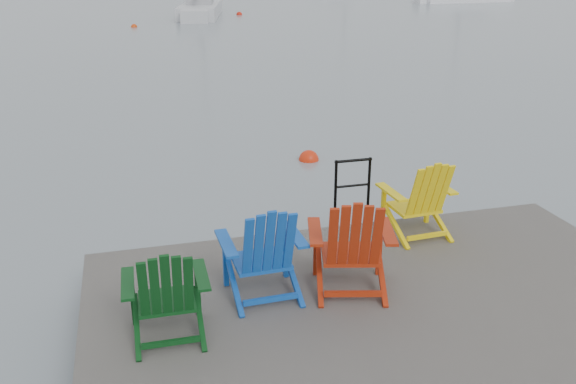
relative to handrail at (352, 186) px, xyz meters
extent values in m
plane|color=slate|center=(-0.25, -2.45, -1.04)|extent=(400.00, 400.00, 0.00)
cube|color=#292625|center=(-0.25, -2.45, -0.64)|extent=(6.00, 5.00, 0.20)
cylinder|color=black|center=(-2.95, -0.25, -1.34)|extent=(0.26, 0.26, 1.20)
cylinder|color=black|center=(-0.25, -0.25, -1.34)|extent=(0.26, 0.26, 1.20)
cylinder|color=black|center=(2.45, -0.25, -1.34)|extent=(0.26, 0.26, 1.20)
cylinder|color=black|center=(-0.22, 0.00, -0.09)|extent=(0.04, 0.04, 0.90)
cylinder|color=black|center=(0.22, 0.00, -0.09)|extent=(0.04, 0.04, 0.90)
cylinder|color=black|center=(0.00, 0.00, 0.34)|extent=(0.48, 0.04, 0.04)
cylinder|color=black|center=(0.00, 0.00, 0.01)|extent=(0.44, 0.03, 0.03)
cube|color=#0A3A13|center=(-2.43, -1.74, -0.23)|extent=(0.51, 0.46, 0.04)
cube|color=#0A3A13|center=(-2.73, -1.55, -0.28)|extent=(0.05, 0.05, 0.53)
cube|color=#0A3A13|center=(-2.13, -1.56, -0.28)|extent=(0.05, 0.05, 0.53)
cube|color=#0A3A13|center=(-2.75, -1.75, 0.00)|extent=(0.12, 0.58, 0.03)
cube|color=#0A3A13|center=(-2.11, -1.77, 0.00)|extent=(0.12, 0.58, 0.03)
cube|color=#0A3A13|center=(-2.44, -2.05, 0.08)|extent=(0.47, 0.25, 0.65)
cube|color=#114CB2|center=(-1.45, -1.26, -0.21)|extent=(0.56, 0.50, 0.04)
cube|color=#114CB2|center=(-1.78, -1.06, -0.25)|extent=(0.05, 0.05, 0.58)
cube|color=#114CB2|center=(-1.13, -1.04, -0.25)|extent=(0.05, 0.05, 0.58)
cube|color=#114CB2|center=(-1.80, -1.29, 0.05)|extent=(0.14, 0.63, 0.03)
cube|color=#114CB2|center=(-1.10, -1.27, 0.05)|extent=(0.14, 0.63, 0.03)
cube|color=#114CB2|center=(-1.44, -1.59, 0.14)|extent=(0.52, 0.28, 0.71)
cube|color=#A7250C|center=(-0.54, -1.37, -0.19)|extent=(0.68, 0.63, 0.04)
cube|color=#A7250C|center=(-0.81, -1.08, -0.24)|extent=(0.06, 0.06, 0.60)
cube|color=#A7250C|center=(-0.16, -1.25, -0.24)|extent=(0.06, 0.06, 0.60)
cube|color=#A7250C|center=(-0.90, -1.30, 0.08)|extent=(0.29, 0.67, 0.03)
cube|color=#A7250C|center=(-0.19, -1.48, 0.08)|extent=(0.29, 0.67, 0.03)
cube|color=#A7250C|center=(-0.62, -1.71, 0.17)|extent=(0.58, 0.40, 0.74)
cube|color=yellow|center=(0.68, -0.35, -0.22)|extent=(0.56, 0.50, 0.04)
cube|color=yellow|center=(0.36, -0.17, -0.26)|extent=(0.05, 0.05, 0.56)
cube|color=yellow|center=(0.99, -0.13, -0.26)|extent=(0.05, 0.05, 0.56)
cube|color=yellow|center=(0.34, -0.39, 0.04)|extent=(0.15, 0.62, 0.03)
cube|color=yellow|center=(1.02, -0.35, 0.04)|extent=(0.15, 0.62, 0.03)
cube|color=yellow|center=(0.70, -0.68, 0.12)|extent=(0.51, 0.29, 0.69)
cube|color=silver|center=(2.61, 34.70, -0.79)|extent=(4.08, 9.02, 1.10)
cube|color=#9E9EA3|center=(2.52, 34.28, -0.09)|extent=(2.11, 2.90, 0.55)
sphere|color=red|center=(0.70, 4.15, -1.04)|extent=(0.39, 0.39, 0.39)
sphere|color=red|center=(-1.86, 28.97, -1.04)|extent=(0.35, 0.35, 0.35)
sphere|color=red|center=(5.14, 34.78, -1.04)|extent=(0.40, 0.40, 0.40)
sphere|color=#F53E0E|center=(3.80, 37.55, -1.04)|extent=(0.35, 0.35, 0.35)
camera|label=1|loc=(-2.61, -6.63, 2.69)|focal=38.00mm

